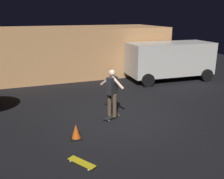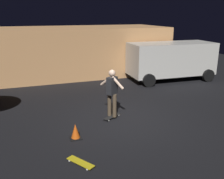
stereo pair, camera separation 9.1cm
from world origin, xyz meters
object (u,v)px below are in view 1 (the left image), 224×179
parked_van (170,59)px  skater (112,90)px  traffic_cone (76,132)px  skateboard_spare (82,163)px  skateboard_ridden (112,116)px

parked_van → skater: 6.33m
traffic_cone → skateboard_spare: bearing=-96.9°
parked_van → traffic_cone: size_ratio=10.17×
skateboard_ridden → traffic_cone: traffic_cone is taller
skateboard_spare → parked_van: bearing=44.8°
skateboard_ridden → traffic_cone: size_ratio=1.65×
traffic_cone → parked_van: bearing=38.8°
parked_van → skater: size_ratio=2.80×
skateboard_spare → skater: bearing=55.5°
skateboard_ridden → parked_van: bearing=39.8°
skater → traffic_cone: (-1.52, -1.09, -0.83)m
parked_van → skateboard_ridden: bearing=-140.2°
parked_van → skateboard_spare: bearing=-135.2°
skateboard_spare → traffic_cone: (0.17, 1.37, 0.16)m
skateboard_ridden → traffic_cone: 1.88m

